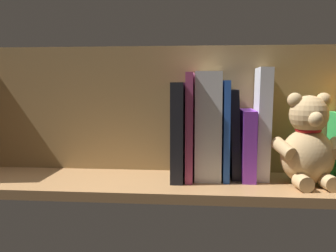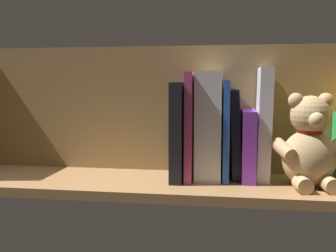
# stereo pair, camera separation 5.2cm
# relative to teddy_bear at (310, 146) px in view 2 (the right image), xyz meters

# --- Properties ---
(ground_plane) EXTENTS (1.11, 0.26, 0.02)m
(ground_plane) POSITION_rel_teddy_bear_xyz_m (0.32, -0.02, -0.10)
(ground_plane) COLOR #A87A4C
(shelf_back_panel) EXTENTS (1.11, 0.02, 0.33)m
(shelf_back_panel) POSITION_rel_teddy_bear_xyz_m (0.32, -0.12, 0.07)
(shelf_back_panel) COLOR olive
(shelf_back_panel) RESTS_ON ground_plane
(teddy_bear) EXTENTS (0.17, 0.14, 0.21)m
(teddy_bear) POSITION_rel_teddy_bear_xyz_m (0.00, 0.00, 0.00)
(teddy_bear) COLOR tan
(teddy_bear) RESTS_ON ground_plane
(book_4) EXTENTS (0.03, 0.11, 0.27)m
(book_4) POSITION_rel_teddy_bear_xyz_m (0.10, -0.06, 0.04)
(book_4) COLOR silver
(book_4) RESTS_ON ground_plane
(book_5) EXTENTS (0.03, 0.13, 0.17)m
(book_5) POSITION_rel_teddy_bear_xyz_m (0.13, -0.05, -0.01)
(book_5) COLOR purple
(book_5) RESTS_ON ground_plane
(book_6) EXTENTS (0.03, 0.10, 0.22)m
(book_6) POSITION_rel_teddy_bear_xyz_m (0.16, -0.06, 0.02)
(book_6) COLOR black
(book_6) RESTS_ON ground_plane
(book_7) EXTENTS (0.01, 0.13, 0.24)m
(book_7) POSITION_rel_teddy_bear_xyz_m (0.18, -0.05, 0.03)
(book_7) COLOR blue
(book_7) RESTS_ON ground_plane
(dictionary_thick_white) EXTENTS (0.06, 0.13, 0.26)m
(dictionary_thick_white) POSITION_rel_teddy_bear_xyz_m (0.23, -0.05, 0.04)
(dictionary_thick_white) COLOR silver
(dictionary_thick_white) RESTS_ON ground_plane
(book_8) EXTENTS (0.02, 0.14, 0.25)m
(book_8) POSITION_rel_teddy_bear_xyz_m (0.27, -0.04, 0.04)
(book_8) COLOR #B23F72
(book_8) RESTS_ON ground_plane
(book_9) EXTENTS (0.03, 0.15, 0.23)m
(book_9) POSITION_rel_teddy_bear_xyz_m (0.30, -0.04, 0.02)
(book_9) COLOR black
(book_9) RESTS_ON ground_plane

